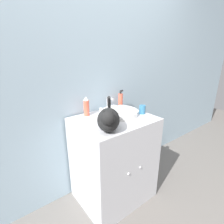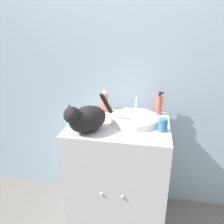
{
  "view_description": "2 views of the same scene",
  "coord_description": "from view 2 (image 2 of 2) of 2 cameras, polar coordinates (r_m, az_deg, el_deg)",
  "views": [
    {
      "loc": [
        -0.93,
        -0.88,
        1.47
      ],
      "look_at": [
        -0.07,
        0.23,
        0.98
      ],
      "focal_mm": 28.0,
      "sensor_mm": 36.0,
      "label": 1
    },
    {
      "loc": [
        0.21,
        -1.14,
        1.52
      ],
      "look_at": [
        -0.05,
        0.24,
        0.99
      ],
      "focal_mm": 35.0,
      "sensor_mm": 36.0,
      "label": 2
    }
  ],
  "objects": [
    {
      "name": "soap_bottle",
      "position": [
        1.75,
        12.18,
        1.85
      ],
      "size": [
        0.05,
        0.05,
        0.19
      ],
      "color": "#EF6047",
      "rests_on": "vanity_cabinet"
    },
    {
      "name": "cat",
      "position": [
        1.42,
        -6.81,
        -1.63
      ],
      "size": [
        0.3,
        0.34,
        0.24
      ],
      "rotation": [
        0.0,
        0.0,
        -2.25
      ],
      "color": "black",
      "rests_on": "vanity_cabinet"
    },
    {
      "name": "cup",
      "position": [
        1.48,
        13.14,
        -3.31
      ],
      "size": [
        0.06,
        0.06,
        0.08
      ],
      "color": "teal",
      "rests_on": "vanity_cabinet"
    },
    {
      "name": "faucet",
      "position": [
        1.75,
        6.49,
        1.62
      ],
      "size": [
        0.2,
        0.11,
        0.14
      ],
      "color": "silver",
      "rests_on": "vanity_cabinet"
    },
    {
      "name": "wall_back",
      "position": [
        1.79,
        3.78,
        12.14
      ],
      "size": [
        6.0,
        0.05,
        2.5
      ],
      "color": "#9EB7C6",
      "rests_on": "ground_plane"
    },
    {
      "name": "spray_bottle",
      "position": [
        1.77,
        -1.94,
        2.96
      ],
      "size": [
        0.05,
        0.05,
        0.19
      ],
      "color": "#EF6047",
      "rests_on": "vanity_cabinet"
    },
    {
      "name": "vanity_cabinet",
      "position": [
        1.8,
        1.79,
        -15.94
      ],
      "size": [
        0.71,
        0.59,
        0.88
      ],
      "color": "silver",
      "rests_on": "ground_plane"
    },
    {
      "name": "sink_basin",
      "position": [
        1.6,
        5.91,
        -1.85
      ],
      "size": [
        0.35,
        0.35,
        0.05
      ],
      "color": "white",
      "rests_on": "vanity_cabinet"
    }
  ]
}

